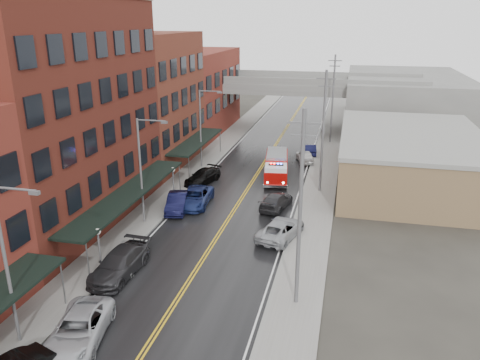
# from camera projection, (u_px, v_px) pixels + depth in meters

# --- Properties ---
(road) EXTENTS (11.00, 160.00, 0.02)m
(road) POSITION_uv_depth(u_px,v_px,m) (238.00, 204.00, 43.88)
(road) COLOR black
(road) RESTS_ON ground
(sidewalk_left) EXTENTS (3.00, 160.00, 0.15)m
(sidewalk_left) POSITION_uv_depth(u_px,v_px,m) (165.00, 197.00, 45.44)
(sidewalk_left) COLOR slate
(sidewalk_left) RESTS_ON ground
(sidewalk_right) EXTENTS (3.00, 160.00, 0.15)m
(sidewalk_right) POSITION_uv_depth(u_px,v_px,m) (317.00, 210.00, 42.28)
(sidewalk_right) COLOR slate
(sidewalk_right) RESTS_ON ground
(curb_left) EXTENTS (0.30, 160.00, 0.15)m
(curb_left) POSITION_uv_depth(u_px,v_px,m) (181.00, 198.00, 45.08)
(curb_left) COLOR gray
(curb_left) RESTS_ON ground
(curb_right) EXTENTS (0.30, 160.00, 0.15)m
(curb_right) POSITION_uv_depth(u_px,v_px,m) (298.00, 208.00, 42.63)
(curb_right) COLOR gray
(curb_right) RESTS_ON ground
(brick_building_b) EXTENTS (9.00, 20.00, 18.00)m
(brick_building_b) POSITION_uv_depth(u_px,v_px,m) (56.00, 117.00, 37.37)
(brick_building_b) COLOR #512015
(brick_building_b) RESTS_ON ground
(brick_building_c) EXTENTS (9.00, 15.00, 15.00)m
(brick_building_c) POSITION_uv_depth(u_px,v_px,m) (147.00, 101.00, 53.96)
(brick_building_c) COLOR maroon
(brick_building_c) RESTS_ON ground
(brick_building_far) EXTENTS (9.00, 20.00, 12.00)m
(brick_building_far) POSITION_uv_depth(u_px,v_px,m) (196.00, 92.00, 70.55)
(brick_building_far) COLOR maroon
(brick_building_far) RESTS_ON ground
(tan_building) EXTENTS (14.00, 22.00, 5.00)m
(tan_building) POSITION_uv_depth(u_px,v_px,m) (409.00, 160.00, 48.80)
(tan_building) COLOR brown
(tan_building) RESTS_ON ground
(right_far_block) EXTENTS (18.00, 30.00, 8.00)m
(right_far_block) POSITION_uv_depth(u_px,v_px,m) (404.00, 100.00, 75.47)
(right_far_block) COLOR slate
(right_far_block) RESTS_ON ground
(awning_1) EXTENTS (2.60, 18.00, 3.09)m
(awning_1) POSITION_uv_depth(u_px,v_px,m) (129.00, 193.00, 38.09)
(awning_1) COLOR black
(awning_1) RESTS_ON ground
(awning_2) EXTENTS (2.60, 13.00, 3.09)m
(awning_2) POSITION_uv_depth(u_px,v_px,m) (197.00, 141.00, 54.18)
(awning_2) COLOR black
(awning_2) RESTS_ON ground
(globe_lamp_1) EXTENTS (0.44, 0.44, 3.12)m
(globe_lamp_1) POSITION_uv_depth(u_px,v_px,m) (98.00, 239.00, 31.63)
(globe_lamp_1) COLOR #59595B
(globe_lamp_1) RESTS_ON ground
(globe_lamp_2) EXTENTS (0.44, 0.44, 3.12)m
(globe_lamp_2) POSITION_uv_depth(u_px,v_px,m) (173.00, 176.00, 44.51)
(globe_lamp_2) COLOR #59595B
(globe_lamp_2) RESTS_ON ground
(street_lamp_0) EXTENTS (2.64, 0.22, 9.00)m
(street_lamp_0) POSITION_uv_depth(u_px,v_px,m) (9.00, 257.00, 23.36)
(street_lamp_0) COLOR #59595B
(street_lamp_0) RESTS_ON ground
(street_lamp_1) EXTENTS (2.64, 0.22, 9.00)m
(street_lamp_1) POSITION_uv_depth(u_px,v_px,m) (143.00, 165.00, 38.08)
(street_lamp_1) COLOR #59595B
(street_lamp_1) RESTS_ON ground
(street_lamp_2) EXTENTS (2.64, 0.22, 9.00)m
(street_lamp_2) POSITION_uv_depth(u_px,v_px,m) (202.00, 124.00, 52.80)
(street_lamp_2) COLOR #59595B
(street_lamp_2) RESTS_ON ground
(utility_pole_0) EXTENTS (1.80, 0.24, 12.00)m
(utility_pole_0) POSITION_uv_depth(u_px,v_px,m) (300.00, 208.00, 26.46)
(utility_pole_0) COLOR #59595B
(utility_pole_0) RESTS_ON ground
(utility_pole_1) EXTENTS (1.80, 0.24, 12.00)m
(utility_pole_1) POSITION_uv_depth(u_px,v_px,m) (323.00, 130.00, 44.86)
(utility_pole_1) COLOR #59595B
(utility_pole_1) RESTS_ON ground
(utility_pole_2) EXTENTS (1.80, 0.24, 12.00)m
(utility_pole_2) POSITION_uv_depth(u_px,v_px,m) (333.00, 98.00, 63.25)
(utility_pole_2) COLOR #59595B
(utility_pole_2) RESTS_ON ground
(overpass) EXTENTS (40.00, 10.00, 7.50)m
(overpass) POSITION_uv_depth(u_px,v_px,m) (287.00, 91.00, 71.36)
(overpass) COLOR slate
(overpass) RESTS_ON ground
(fire_truck) EXTENTS (3.76, 7.67, 2.71)m
(fire_truck) POSITION_uv_depth(u_px,v_px,m) (276.00, 166.00, 50.13)
(fire_truck) COLOR #980907
(fire_truck) RESTS_ON ground
(parked_car_left_2) EXTENTS (3.70, 6.06, 1.57)m
(parked_car_left_2) POSITION_uv_depth(u_px,v_px,m) (79.00, 329.00, 24.92)
(parked_car_left_2) COLOR #AAADB2
(parked_car_left_2) RESTS_ON ground
(parked_car_left_3) EXTENTS (2.57, 5.85, 1.67)m
(parked_car_left_3) POSITION_uv_depth(u_px,v_px,m) (120.00, 264.00, 31.50)
(parked_car_left_3) COLOR #262528
(parked_car_left_3) RESTS_ON ground
(parked_car_left_4) EXTENTS (2.77, 4.47, 1.42)m
(parked_car_left_4) POSITION_uv_depth(u_px,v_px,m) (125.00, 257.00, 32.59)
(parked_car_left_4) COLOR silver
(parked_car_left_4) RESTS_ON ground
(parked_car_left_5) EXTENTS (2.62, 5.01, 1.57)m
(parked_car_left_5) POSITION_uv_depth(u_px,v_px,m) (177.00, 202.00, 42.13)
(parked_car_left_5) COLOR black
(parked_car_left_5) RESTS_ON ground
(parked_car_left_6) EXTENTS (2.88, 5.68, 1.54)m
(parked_car_left_6) POSITION_uv_depth(u_px,v_px,m) (195.00, 197.00, 43.35)
(parked_car_left_6) COLOR navy
(parked_car_left_6) RESTS_ON ground
(parked_car_left_7) EXTENTS (3.31, 5.33, 1.44)m
(parked_car_left_7) POSITION_uv_depth(u_px,v_px,m) (203.00, 177.00, 49.14)
(parked_car_left_7) COLOR black
(parked_car_left_7) RESTS_ON ground
(parked_car_right_0) EXTENTS (3.78, 5.80, 1.48)m
(parked_car_right_0) POSITION_uv_depth(u_px,v_px,m) (281.00, 229.00, 36.87)
(parked_car_right_0) COLOR #9B9EA3
(parked_car_right_0) RESTS_ON ground
(parked_car_right_1) EXTENTS (2.88, 5.13, 1.40)m
(parked_car_right_1) POSITION_uv_depth(u_px,v_px,m) (276.00, 201.00, 42.69)
(parked_car_right_1) COLOR #272729
(parked_car_right_1) RESTS_ON ground
(parked_car_right_2) EXTENTS (2.85, 4.61, 1.46)m
(parked_car_right_2) POSITION_uv_depth(u_px,v_px,m) (305.00, 156.00, 56.38)
(parked_car_right_2) COLOR silver
(parked_car_right_2) RESTS_ON ground
(parked_car_right_3) EXTENTS (1.97, 4.21, 1.33)m
(parked_car_right_3) POSITION_uv_depth(u_px,v_px,m) (310.00, 149.00, 59.63)
(parked_car_right_3) COLOR black
(parked_car_right_3) RESTS_ON ground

